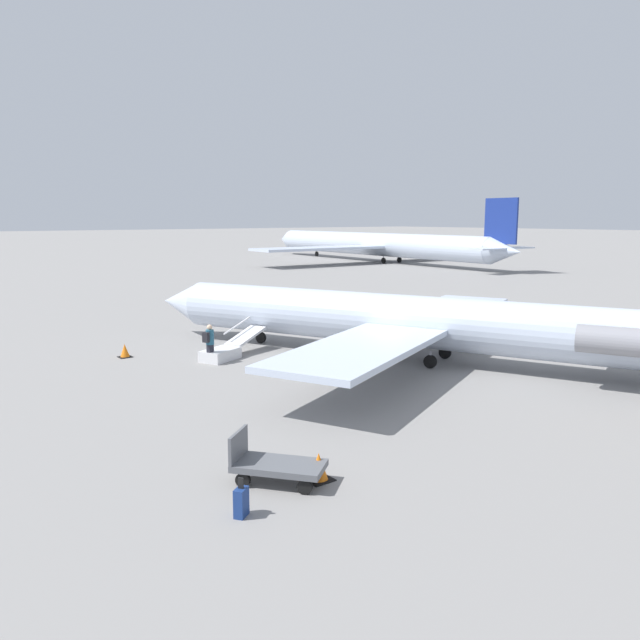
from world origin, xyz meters
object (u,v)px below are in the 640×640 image
(boarding_stairs, at_px, (226,351))
(passenger, at_px, (209,341))
(suitcase, at_px, (241,502))
(luggage_cart, at_px, (274,464))
(airplane_far_right, at_px, (376,244))
(airplane_main, at_px, (410,320))

(boarding_stairs, xyz_separation_m, passenger, (-0.47, 1.05, 0.64))
(passenger, height_order, suitcase, passenger)
(luggage_cart, bearing_deg, boarding_stairs, -62.28)
(airplane_far_right, distance_m, boarding_stairs, 64.28)
(airplane_main, relative_size, suitcase, 29.82)
(airplane_far_right, relative_size, luggage_cart, 21.57)
(suitcase, bearing_deg, luggage_cart, -56.22)
(passenger, bearing_deg, airplane_main, -57.08)
(airplane_far_right, bearing_deg, passenger, 134.03)
(luggage_cart, bearing_deg, airplane_main, -96.81)
(airplane_far_right, distance_m, suitcase, 78.98)
(airplane_main, distance_m, suitcase, 16.10)
(boarding_stairs, bearing_deg, suitcase, -141.69)
(airplane_main, bearing_deg, airplane_far_right, -65.09)
(airplane_far_right, xyz_separation_m, boarding_stairs, (-42.33, 48.33, -2.18))
(suitcase, bearing_deg, airplane_far_right, -44.77)
(boarding_stairs, bearing_deg, passenger, -179.75)
(airplane_far_right, distance_m, passenger, 65.36)
(boarding_stairs, bearing_deg, luggage_cart, -138.10)
(luggage_cart, relative_size, suitcase, 2.74)
(airplane_main, relative_size, boarding_stairs, 6.44)
(airplane_far_right, bearing_deg, luggage_cart, 138.62)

